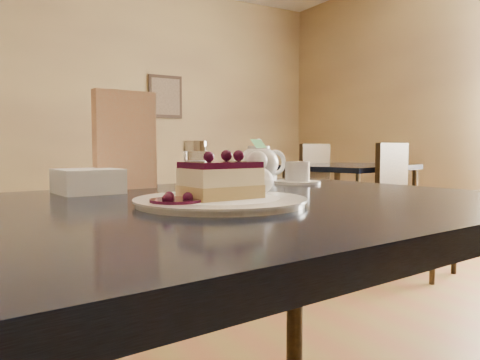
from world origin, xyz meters
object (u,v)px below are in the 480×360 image
dessert_plate (221,202)px  bg_table_far_right (348,246)px  main_table (204,247)px  tea_set (266,166)px  cheesecake_slice (220,180)px

dessert_plate → bg_table_far_right: bearing=42.4°
main_table → tea_set: (0.39, 0.38, 0.14)m
main_table → tea_set: bearing=37.5°
bg_table_far_right → dessert_plate: bearing=-151.5°
main_table → cheesecake_slice: size_ratio=9.96×
bg_table_far_right → cheesecake_slice: bearing=-151.5°
dessert_plate → tea_set: size_ratio=1.20×
cheesecake_slice → main_table: bearing=90.0°
main_table → cheesecake_slice: cheesecake_slice is taller
main_table → dessert_plate: 0.11m
dessert_plate → cheesecake_slice: cheesecake_slice is taller
dessert_plate → tea_set: bearing=48.1°
bg_table_far_right → tea_set: bearing=-152.7°
tea_set → main_table: bearing=-136.3°
tea_set → bg_table_far_right: bearing=41.2°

